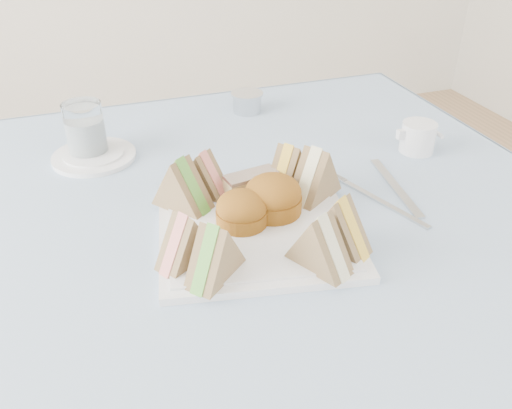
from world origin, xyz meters
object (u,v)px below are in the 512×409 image
object	(u,v)px
water_glass	(85,130)
creamer_jug	(418,137)
serving_plate	(256,229)
table	(267,354)

from	to	relation	value
water_glass	creamer_jug	size ratio (longest dim) A/B	1.61
serving_plate	water_glass	world-z (taller)	water_glass
serving_plate	water_glass	size ratio (longest dim) A/B	2.73
table	water_glass	distance (m)	0.57
table	water_glass	size ratio (longest dim) A/B	8.36
creamer_jug	water_glass	bearing A→B (deg)	164.71
water_glass	serving_plate	bearing A→B (deg)	-57.64
table	serving_plate	bearing A→B (deg)	-123.01
serving_plate	creamer_jug	world-z (taller)	creamer_jug
table	water_glass	world-z (taller)	water_glass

